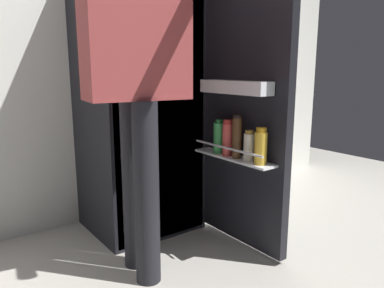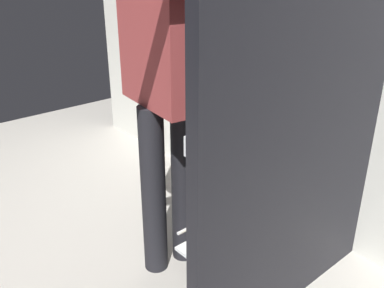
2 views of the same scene
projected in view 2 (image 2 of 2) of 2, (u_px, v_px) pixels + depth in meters
The scene contains 3 objects.
kitchen_wall at pixel (337, 9), 2.06m from camera, with size 4.40×0.10×2.51m, color silver.
refrigerator at pixel (285, 112), 1.98m from camera, with size 0.69×1.19×1.63m.
person at pixel (166, 61), 1.81m from camera, with size 0.59×0.84×1.76m.
Camera 2 is at (1.16, -1.08, 1.47)m, focal length 39.21 mm.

